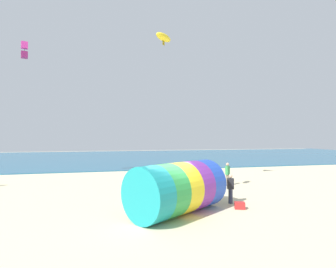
# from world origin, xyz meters

# --- Properties ---
(ground_plane) EXTENTS (120.00, 120.00, 0.00)m
(ground_plane) POSITION_xyz_m (0.00, 0.00, 0.00)
(ground_plane) COLOR beige
(sea) EXTENTS (120.00, 40.00, 0.10)m
(sea) POSITION_xyz_m (0.00, 36.96, 0.05)
(sea) COLOR #236084
(sea) RESTS_ON ground
(giant_inflatable_tube) EXTENTS (5.53, 4.83, 2.50)m
(giant_inflatable_tube) POSITION_xyz_m (0.50, 0.30, 1.25)
(giant_inflatable_tube) COLOR teal
(giant_inflatable_tube) RESTS_ON ground
(kite_handler) EXTENTS (0.41, 0.32, 1.65)m
(kite_handler) POSITION_xyz_m (3.94, 1.51, 0.84)
(kite_handler) COLOR #383D56
(kite_handler) RESTS_ON ground
(kite_yellow_parafoil) EXTENTS (1.30, 1.25, 0.67)m
(kite_yellow_parafoil) POSITION_xyz_m (0.30, 2.62, 9.52)
(kite_yellow_parafoil) COLOR yellow
(kite_magenta_box) EXTENTS (0.66, 0.66, 1.51)m
(kite_magenta_box) POSITION_xyz_m (-9.86, 13.29, 11.43)
(kite_magenta_box) COLOR #D1339E
(bystander_near_water) EXTENTS (0.42, 0.39, 1.77)m
(bystander_near_water) POSITION_xyz_m (6.21, 6.40, 0.91)
(bystander_near_water) COLOR #726651
(bystander_near_water) RESTS_ON ground
(cooler_box) EXTENTS (0.61, 0.52, 0.36)m
(cooler_box) POSITION_xyz_m (3.86, 0.35, 0.18)
(cooler_box) COLOR red
(cooler_box) RESTS_ON ground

